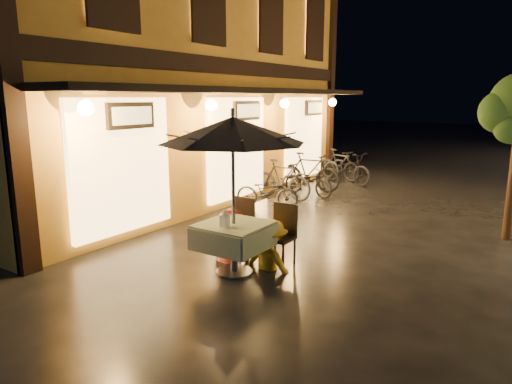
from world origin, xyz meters
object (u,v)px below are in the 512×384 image
Objects in this scene: person_yellow at (270,221)px; bicycle_0 at (267,192)px; table_lantern at (225,218)px; cafe_table at (234,236)px; patio_umbrella at (233,130)px; person_orange at (231,210)px.

bicycle_0 is (-2.10, 3.26, -0.36)m from person_yellow.
bicycle_0 is at bearing 114.03° from table_lantern.
person_yellow is at bearing 57.15° from cafe_table.
person_yellow reaches higher than table_lantern.
person_orange is (-0.44, 0.54, -1.33)m from patio_umbrella.
cafe_table is at bearing 61.73° from person_yellow.
person_yellow reaches higher than cafe_table.
cafe_table is at bearing -153.43° from patio_umbrella.
table_lantern is 0.17× the size of person_yellow.
person_orange is (-0.44, 0.76, -0.10)m from table_lantern.
patio_umbrella is at bearing 146.68° from person_orange.
patio_umbrella is 4.51m from bicycle_0.
patio_umbrella is 1.51× the size of person_orange.
patio_umbrella is at bearing -170.92° from bicycle_0.
bicycle_0 is (-1.77, 3.76, -1.75)m from patio_umbrella.
bicycle_0 is (-1.77, 3.76, -0.19)m from cafe_table.
table_lantern is at bearing -90.00° from cafe_table.
cafe_table is 0.73m from person_orange.
person_orange reaches higher than table_lantern.
table_lantern reaches higher than bicycle_0.
table_lantern is 4.38m from bicycle_0.
bicycle_0 is at bearing -50.03° from person_orange.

